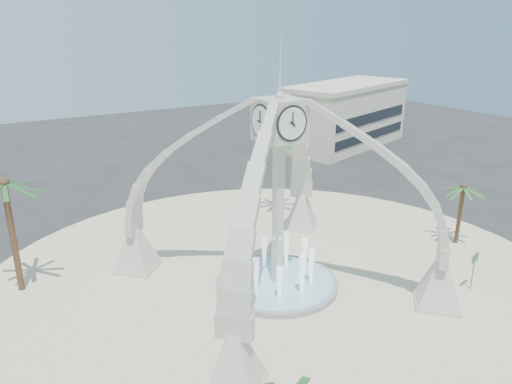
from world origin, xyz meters
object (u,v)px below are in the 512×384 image
street_sign (474,263)px  clock_tower (278,193)px  fountain (277,282)px  palm_east (463,188)px  palm_north (281,144)px  palm_west (4,185)px

street_sign → clock_tower: bearing=133.5°
fountain → palm_east: size_ratio=1.51×
palm_east → palm_north: (-8.24, 12.48, 1.83)m
palm_east → palm_north: bearing=123.4°
palm_west → street_sign: 29.61m
street_sign → fountain: bearing=133.5°
clock_tower → fountain: (0.00, 0.00, -6.20)m
fountain → palm_north: size_ratio=1.09×
fountain → palm_west: 17.98m
palm_west → palm_north: palm_west is taller
palm_east → street_sign: bearing=-135.3°
clock_tower → palm_west: bearing=150.4°
fountain → street_sign: size_ratio=2.92×
clock_tower → fountain: clock_tower is taller
palm_west → palm_north: (21.95, 2.57, -0.76)m
palm_east → street_sign: (-5.30, -5.23, -2.66)m
street_sign → palm_east: bearing=31.8°
fountain → street_sign: (10.46, -6.95, 1.67)m
clock_tower → palm_east: clock_tower is taller
fountain → street_sign: 12.67m
palm_west → street_sign: (24.89, -15.15, -5.24)m
palm_east → street_sign: 7.91m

